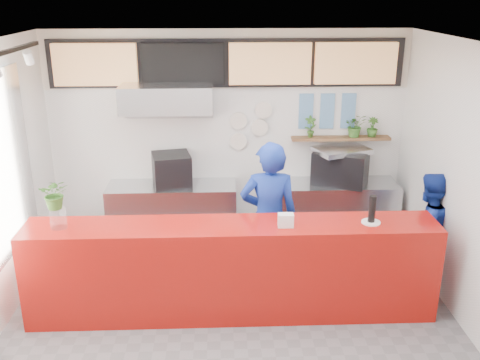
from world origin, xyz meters
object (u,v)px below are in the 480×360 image
(pepper_mill, at_px, (372,209))
(service_counter, at_px, (232,269))
(panini_oven, at_px, (172,170))
(staff_right, at_px, (426,230))
(espresso_machine, at_px, (340,167))
(staff_center, at_px, (269,218))

(pepper_mill, bearing_deg, service_counter, 179.17)
(service_counter, distance_m, panini_oven, 2.05)
(service_counter, bearing_deg, staff_right, 13.35)
(panini_oven, bearing_deg, staff_right, -32.86)
(panini_oven, distance_m, espresso_machine, 2.36)
(staff_center, relative_size, pepper_mill, 6.29)
(staff_right, bearing_deg, service_counter, -4.55)
(espresso_machine, bearing_deg, panini_oven, -155.75)
(panini_oven, relative_size, staff_right, 0.35)
(service_counter, xyz_separation_m, panini_oven, (-0.79, 1.80, 0.58))
(staff_center, xyz_separation_m, pepper_mill, (1.06, -0.53, 0.33))
(staff_center, height_order, pepper_mill, staff_center)
(panini_oven, xyz_separation_m, pepper_mill, (2.30, -1.82, 0.14))
(staff_center, bearing_deg, panini_oven, -44.36)
(panini_oven, bearing_deg, pepper_mill, -49.99)
(espresso_machine, relative_size, staff_center, 0.39)
(service_counter, relative_size, panini_oven, 8.96)
(espresso_machine, relative_size, pepper_mill, 2.43)
(panini_oven, xyz_separation_m, staff_right, (3.17, -1.23, -0.40))
(staff_center, distance_m, pepper_mill, 1.23)
(service_counter, bearing_deg, pepper_mill, -0.83)
(service_counter, relative_size, staff_center, 2.40)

